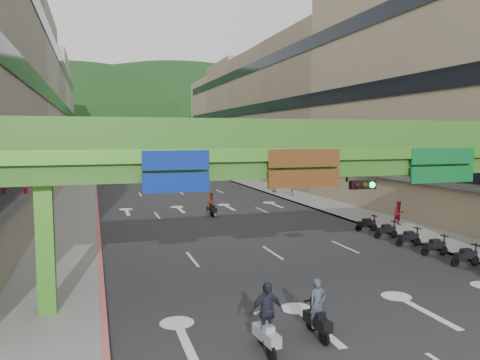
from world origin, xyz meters
TOP-DOWN VIEW (x-y plane):
  - ground at (0.00, 0.00)m, footprint 320.00×320.00m
  - road_slab at (0.00, 50.00)m, footprint 18.00×140.00m
  - sidewalk_left at (-11.00, 50.00)m, footprint 4.00×140.00m
  - sidewalk_right at (11.00, 50.00)m, footprint 4.00×140.00m
  - curb_left at (-9.10, 50.00)m, footprint 0.20×140.00m
  - curb_right at (9.10, 50.00)m, footprint 0.20×140.00m
  - building_row_left at (-18.93, 50.00)m, footprint 12.80×95.00m
  - building_row_right at (18.93, 50.00)m, footprint 12.80×95.00m
  - overpass_near at (0.93, 5.38)m, footprint 28.00×12.27m
  - overpass_far at (0.00, 65.00)m, footprint 28.00×2.20m
  - hill_left at (-15.00, 160.00)m, footprint 168.00×140.00m
  - hill_right at (25.00, 180.00)m, footprint 208.00×176.00m
  - bunting_string at (0.00, 30.00)m, footprint 26.00×0.36m
  - scooter_rider_near at (-2.60, 1.49)m, footprint 0.62×1.60m
  - scooter_rider_mid at (-0.32, 24.53)m, footprint 0.86×1.59m
  - scooter_rider_left at (-4.52, 1.00)m, footprint 1.11×1.60m
  - scooter_rider_far at (-0.63, 47.86)m, footprint 0.92×1.60m
  - parked_scooter_row at (8.16, 10.00)m, footprint 1.60×11.62m
  - car_silver at (-3.46, 57.29)m, footprint 2.22×4.65m
  - car_yellow at (-0.56, 58.58)m, footprint 1.90×4.34m
  - pedestrian_red at (11.17, 16.11)m, footprint 0.84×0.66m
  - pedestrian_dark at (9.80, 36.54)m, footprint 1.11×0.55m
  - pedestrian_blue at (10.49, 33.12)m, footprint 0.80×0.56m

SIDE VIEW (x-z plane):
  - ground at x=0.00m, z-range 0.00..0.00m
  - hill_left at x=-15.00m, z-range -56.00..56.00m
  - hill_right at x=25.00m, z-range -64.00..64.00m
  - road_slab at x=0.00m, z-range 0.00..0.02m
  - sidewalk_left at x=-11.00m, z-range 0.00..0.15m
  - sidewalk_right at x=11.00m, z-range 0.00..0.15m
  - curb_left at x=-9.10m, z-range 0.00..0.18m
  - curb_right at x=9.10m, z-range 0.00..0.18m
  - parked_scooter_row at x=8.16m, z-range -0.02..1.06m
  - car_yellow at x=-0.56m, z-range 0.00..1.46m
  - car_silver at x=-3.46m, z-range 0.00..1.47m
  - pedestrian_blue at x=10.49m, z-range 0.00..1.61m
  - pedestrian_red at x=11.17m, z-range 0.00..1.72m
  - scooter_rider_near at x=-2.60m, z-range -0.08..1.86m
  - pedestrian_dark at x=9.80m, z-range 0.00..1.82m
  - scooter_rider_mid at x=-0.32m, z-range 0.02..1.94m
  - scooter_rider_far at x=-0.63m, z-range 0.02..2.16m
  - scooter_rider_left at x=-4.52m, z-range 0.01..2.19m
  - overpass_near at x=0.93m, z-range 1.66..8.76m
  - overpass_far at x=0.00m, z-range 1.85..8.95m
  - bunting_string at x=0.00m, z-range 5.73..6.19m
  - building_row_left at x=-18.93m, z-range -0.04..18.96m
  - building_row_right at x=18.93m, z-range -0.04..18.96m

